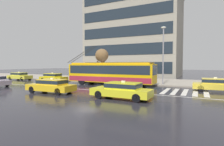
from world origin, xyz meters
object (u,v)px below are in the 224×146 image
at_px(taxi_oncoming_near, 51,85).
at_px(bus_shelter, 110,68).
at_px(street_tree_bare, 102,56).
at_px(pedestrian_at_shelter, 112,70).
at_px(pedestrian_walking_past, 138,71).
at_px(taxi_oncoming_far, 122,90).
at_px(pedestrian_waiting_by_pole, 95,70).
at_px(pedestrian_approaching_curb, 139,72).
at_px(taxi_far_behind, 20,76).
at_px(street_lamp, 163,51).
at_px(trolleybus, 111,73).
at_px(taxi_queued_behind_bus, 53,77).
at_px(taxi_ahead_of_bus, 216,84).

relative_size(taxi_oncoming_near, bus_shelter, 1.26).
bearing_deg(street_tree_bare, pedestrian_at_shelter, -19.62).
distance_m(pedestrian_at_shelter, pedestrian_walking_past, 3.83).
distance_m(taxi_oncoming_far, pedestrian_waiting_by_pole, 14.84).
bearing_deg(pedestrian_walking_past, pedestrian_at_shelter, -166.68).
xyz_separation_m(bus_shelter, pedestrian_approaching_curb, (4.64, -0.44, -0.48)).
bearing_deg(taxi_far_behind, taxi_oncoming_near, -27.62).
bearing_deg(pedestrian_waiting_by_pole, street_lamp, -5.06).
bearing_deg(street_lamp, pedestrian_at_shelter, 176.87).
bearing_deg(bus_shelter, pedestrian_at_shelter, -6.22).
relative_size(trolleybus, taxi_far_behind, 2.84).
bearing_deg(pedestrian_approaching_curb, street_tree_bare, 169.72).
xyz_separation_m(trolleybus, taxi_queued_behind_bus, (-9.91, 0.15, -0.88)).
height_order(pedestrian_at_shelter, street_lamp, street_lamp).
height_order(pedestrian_at_shelter, street_tree_bare, street_tree_bare).
bearing_deg(bus_shelter, pedestrian_walking_past, 11.64).
distance_m(taxi_queued_behind_bus, bus_shelter, 8.84).
bearing_deg(pedestrian_walking_past, taxi_oncoming_near, -110.67).
distance_m(taxi_oncoming_near, bus_shelter, 11.24).
height_order(pedestrian_waiting_by_pole, street_tree_bare, street_tree_bare).
height_order(taxi_far_behind, taxi_oncoming_near, same).
bearing_deg(taxi_far_behind, taxi_queued_behind_bus, 0.61).
xyz_separation_m(pedestrian_walking_past, pedestrian_waiting_by_pole, (-7.01, -0.34, 0.03)).
relative_size(trolleybus, pedestrian_walking_past, 6.18).
height_order(taxi_far_behind, street_lamp, street_lamp).
bearing_deg(taxi_oncoming_far, taxi_queued_behind_bus, 152.03).
height_order(pedestrian_walking_past, pedestrian_waiting_by_pole, pedestrian_walking_past).
distance_m(trolleybus, pedestrian_waiting_by_pole, 5.91).
bearing_deg(taxi_oncoming_near, pedestrian_at_shelter, 85.90).
bearing_deg(trolleybus, pedestrian_waiting_by_pole, 141.67).
bearing_deg(taxi_oncoming_near, pedestrian_approaching_curb, 64.65).
distance_m(taxi_queued_behind_bus, pedestrian_waiting_by_pole, 6.42).
height_order(taxi_oncoming_far, pedestrian_approaching_curb, pedestrian_approaching_curb).
relative_size(bus_shelter, pedestrian_walking_past, 1.87).
bearing_deg(taxi_ahead_of_bus, street_lamp, 152.79).
distance_m(taxi_queued_behind_bus, taxi_oncoming_near, 11.24).
bearing_deg(street_lamp, pedestrian_waiting_by_pole, 174.94).
distance_m(bus_shelter, street_lamp, 8.09).
relative_size(taxi_oncoming_near, pedestrian_walking_past, 2.36).
height_order(trolleybus, taxi_ahead_of_bus, trolleybus).
height_order(trolleybus, bus_shelter, trolleybus).
height_order(taxi_oncoming_near, pedestrian_at_shelter, pedestrian_at_shelter).
height_order(pedestrian_at_shelter, pedestrian_waiting_by_pole, pedestrian_at_shelter).
bearing_deg(taxi_far_behind, street_lamp, 6.42).
relative_size(trolleybus, pedestrian_waiting_by_pole, 6.31).
bearing_deg(street_tree_bare, taxi_queued_behind_bus, -149.97).
height_order(taxi_far_behind, pedestrian_walking_past, pedestrian_walking_past).
bearing_deg(taxi_far_behind, street_tree_bare, 15.14).
height_order(trolleybus, taxi_queued_behind_bus, trolleybus).
bearing_deg(pedestrian_waiting_by_pole, pedestrian_approaching_curb, -7.14).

